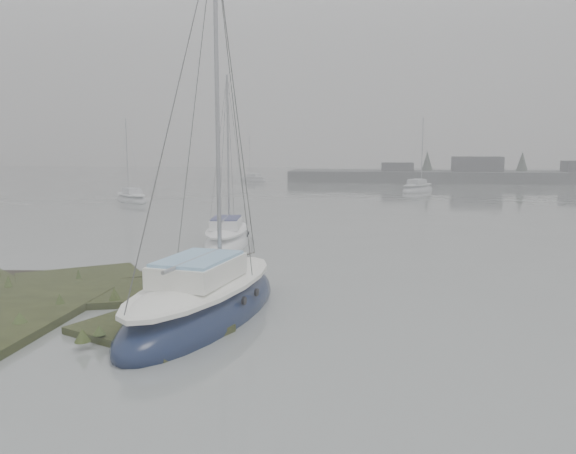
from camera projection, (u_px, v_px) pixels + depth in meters
The scene contains 7 objects.
ground at pixel (290, 205), 43.97m from camera, with size 160.00×160.00×0.00m, color slate.
far_shoreline at pixel (531, 176), 71.57m from camera, with size 60.00×8.00×4.15m.
sailboat_main at pixel (205, 305), 15.26m from camera, with size 3.95×8.16×11.04m.
sailboat_white at pixel (227, 239), 26.48m from camera, with size 2.64×6.24×8.56m.
sailboat_far_a at pixel (132, 199), 46.92m from camera, with size 4.85×5.09×7.48m.
sailboat_far_b at pixel (418, 189), 57.53m from camera, with size 4.59×6.00×8.23m.
sailboat_far_c at pixel (253, 179), 74.85m from camera, with size 4.62×3.80×6.44m.
Camera 1 is at (5.73, -13.38, 4.62)m, focal length 35.00 mm.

